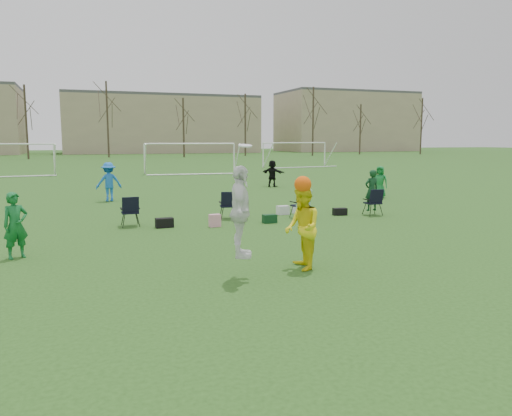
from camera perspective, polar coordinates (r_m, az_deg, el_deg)
name	(u,v)px	position (r m, az deg, el deg)	size (l,w,h in m)	color
ground	(347,285)	(9.78, 10.41, -8.70)	(260.00, 260.00, 0.00)	#244A17
fielder_green_near	(16,225)	(12.87, -25.78, -1.80)	(0.57, 0.37, 1.56)	#12682B
fielder_blue	(109,182)	(23.29, -16.48, 2.89)	(1.13, 0.65, 1.74)	blue
fielder_green_far	(380,182)	(24.34, 13.97, 2.91)	(0.74, 0.48, 1.51)	#147330
fielder_black	(272,173)	(29.24, 1.88, 3.97)	(1.44, 0.46, 1.56)	black
center_contest	(277,220)	(10.21, 2.37, -1.40)	(2.28, 1.38, 2.68)	white
sideline_setup	(280,204)	(17.46, 2.72, 0.45)	(9.23, 2.02, 1.66)	#103B1D
goal_left	(2,150)	(42.41, -27.05, 5.89)	(7.39, 0.76, 2.46)	white
goal_mid	(190,150)	(41.03, -7.52, 6.64)	(7.40, 0.63, 2.46)	white
goal_right	(295,148)	(50.54, 4.48, 6.90)	(7.35, 1.14, 2.46)	white
tree_line	(110,123)	(78.12, -16.35, 9.27)	(110.28, 3.28, 11.40)	#382B21
building_row	(135,123)	(104.76, -13.69, 9.42)	(126.00, 16.00, 13.00)	tan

